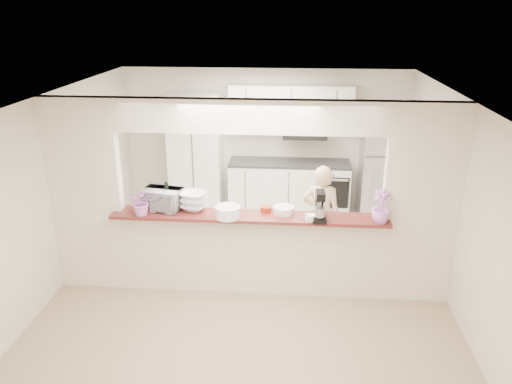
# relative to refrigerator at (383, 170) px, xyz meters

# --- Properties ---
(floor) EXTENTS (6.00, 6.00, 0.00)m
(floor) POSITION_rel_refrigerator_xyz_m (-2.05, -2.65, -0.85)
(floor) COLOR tan
(floor) RESTS_ON ground
(tile_overlay) EXTENTS (5.00, 2.90, 0.01)m
(tile_overlay) POSITION_rel_refrigerator_xyz_m (-2.05, -1.10, -0.84)
(tile_overlay) COLOR beige
(tile_overlay) RESTS_ON floor
(partition) EXTENTS (5.00, 0.15, 2.50)m
(partition) POSITION_rel_refrigerator_xyz_m (-2.05, -2.65, 0.63)
(partition) COLOR silver
(partition) RESTS_ON floor
(bar_counter) EXTENTS (3.40, 0.38, 1.09)m
(bar_counter) POSITION_rel_refrigerator_xyz_m (-2.05, -2.65, -0.27)
(bar_counter) COLOR silver
(bar_counter) RESTS_ON floor
(kitchen_cabinets) EXTENTS (3.15, 0.62, 2.25)m
(kitchen_cabinets) POSITION_rel_refrigerator_xyz_m (-2.24, 0.07, 0.12)
(kitchen_cabinets) COLOR white
(kitchen_cabinets) RESTS_ON floor
(refrigerator) EXTENTS (0.75, 0.70, 1.70)m
(refrigerator) POSITION_rel_refrigerator_xyz_m (0.00, 0.00, 0.00)
(refrigerator) COLOR #AEAEB3
(refrigerator) RESTS_ON floor
(flower_left) EXTENTS (0.32, 0.28, 0.34)m
(flower_left) POSITION_rel_refrigerator_xyz_m (-3.35, -2.80, 0.41)
(flower_left) COLOR #D26FB4
(flower_left) RESTS_ON bar_counter
(wine_bottle_a) EXTENTS (0.07, 0.07, 0.36)m
(wine_bottle_a) POSITION_rel_refrigerator_xyz_m (-3.10, -2.58, 0.38)
(wine_bottle_a) COLOR black
(wine_bottle_a) RESTS_ON bar_counter
(wine_bottle_b) EXTENTS (0.07, 0.07, 0.35)m
(wine_bottle_b) POSITION_rel_refrigerator_xyz_m (-3.08, -2.58, 0.38)
(wine_bottle_b) COLOR black
(wine_bottle_b) RESTS_ON bar_counter
(toaster_oven) EXTENTS (0.53, 0.41, 0.26)m
(toaster_oven) POSITION_rel_refrigerator_xyz_m (-3.15, -2.60, 0.37)
(toaster_oven) COLOR #AEAFB3
(toaster_oven) RESTS_ON bar_counter
(serving_bowls) EXTENTS (0.37, 0.37, 0.23)m
(serving_bowls) POSITION_rel_refrigerator_xyz_m (-2.75, -2.60, 0.36)
(serving_bowls) COLOR white
(serving_bowls) RESTS_ON bar_counter
(plate_stack_a) EXTENTS (0.31, 0.31, 0.14)m
(plate_stack_a) POSITION_rel_refrigerator_xyz_m (-2.30, -2.79, 0.31)
(plate_stack_a) COLOR white
(plate_stack_a) RESTS_ON bar_counter
(plate_stack_b) EXTENTS (0.26, 0.26, 0.09)m
(plate_stack_b) POSITION_rel_refrigerator_xyz_m (-1.63, -2.62, 0.29)
(plate_stack_b) COLOR white
(plate_stack_b) RESTS_ON bar_counter
(red_bowl) EXTENTS (0.14, 0.14, 0.07)m
(red_bowl) POSITION_rel_refrigerator_xyz_m (-1.85, -2.57, 0.27)
(red_bowl) COLOR maroon
(red_bowl) RESTS_ON bar_counter
(tan_bowl) EXTENTS (0.14, 0.14, 0.07)m
(tan_bowl) POSITION_rel_refrigerator_xyz_m (-1.65, -2.68, 0.27)
(tan_bowl) COLOR beige
(tan_bowl) RESTS_ON bar_counter
(utensil_caddy) EXTENTS (0.28, 0.21, 0.23)m
(utensil_caddy) POSITION_rel_refrigerator_xyz_m (-1.25, -2.80, 0.34)
(utensil_caddy) COLOR silver
(utensil_caddy) RESTS_ON bar_counter
(stand_mixer) EXTENTS (0.17, 0.26, 0.37)m
(stand_mixer) POSITION_rel_refrigerator_xyz_m (-1.20, -2.79, 0.41)
(stand_mixer) COLOR black
(stand_mixer) RESTS_ON bar_counter
(flower_right) EXTENTS (0.26, 0.26, 0.39)m
(flower_right) POSITION_rel_refrigerator_xyz_m (-0.49, -2.80, 0.44)
(flower_right) COLOR #CF74D8
(flower_right) RESTS_ON bar_counter
(person) EXTENTS (0.59, 0.44, 1.47)m
(person) POSITION_rel_refrigerator_xyz_m (-1.13, -1.85, -0.11)
(person) COLOR #DCB58F
(person) RESTS_ON floor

